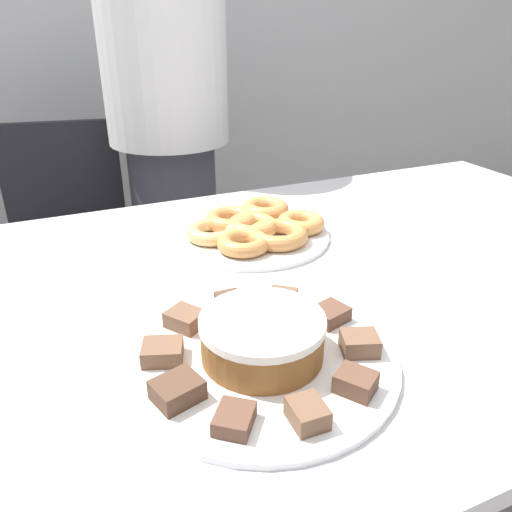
{
  "coord_description": "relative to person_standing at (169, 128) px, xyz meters",
  "views": [
    {
      "loc": [
        -0.32,
        -0.73,
        1.21
      ],
      "look_at": [
        0.0,
        -0.0,
        0.83
      ],
      "focal_mm": 35.0,
      "sensor_mm": 36.0,
      "label": 1
    }
  ],
  "objects": [
    {
      "name": "donut_3",
      "position": [
        0.03,
        -0.74,
        -0.09
      ],
      "size": [
        0.13,
        0.13,
        0.03
      ],
      "color": "#C68447",
      "rests_on": "plate_donuts"
    },
    {
      "name": "office_chair_left",
      "position": [
        -0.37,
        0.04,
        -0.46
      ],
      "size": [
        0.51,
        0.51,
        0.89
      ],
      "rotation": [
        0.0,
        0.0,
        -0.17
      ],
      "color": "black",
      "rests_on": "ground_plane"
    },
    {
      "name": "lamington_3",
      "position": [
        -0.15,
        -0.95,
        -0.09
      ],
      "size": [
        0.04,
        0.05,
        0.02
      ],
      "rotation": [
        0.0,
        0.0,
        7.82
      ],
      "color": "#513828",
      "rests_on": "plate_cake"
    },
    {
      "name": "lamington_7",
      "position": [
        -0.24,
        -1.19,
        -0.09
      ],
      "size": [
        0.06,
        0.07,
        0.02
      ],
      "rotation": [
        0.0,
        0.0,
        10.34
      ],
      "color": "brown",
      "rests_on": "plate_cake"
    },
    {
      "name": "plate_donuts",
      "position": [
        0.0,
        -0.68,
        -0.11
      ],
      "size": [
        0.34,
        0.34,
        0.01
      ],
      "color": "white",
      "rests_on": "table"
    },
    {
      "name": "person_standing",
      "position": [
        0.0,
        0.0,
        0.0
      ],
      "size": [
        0.38,
        0.38,
        1.68
      ],
      "color": "#383842",
      "rests_on": "ground_plane"
    },
    {
      "name": "lamington_4",
      "position": [
        -0.24,
        -0.97,
        -0.09
      ],
      "size": [
        0.07,
        0.07,
        0.03
      ],
      "rotation": [
        0.0,
        0.0,
        8.45
      ],
      "color": "brown",
      "rests_on": "plate_cake"
    },
    {
      "name": "lamington_8",
      "position": [
        -0.16,
        -1.22,
        -0.09
      ],
      "size": [
        0.04,
        0.05,
        0.03
      ],
      "rotation": [
        0.0,
        0.0,
        10.96
      ],
      "color": "brown",
      "rests_on": "plate_cake"
    },
    {
      "name": "donut_6",
      "position": [
        -0.03,
        -0.63,
        -0.09
      ],
      "size": [
        0.12,
        0.12,
        0.03
      ],
      "color": "#C68447",
      "rests_on": "plate_donuts"
    },
    {
      "name": "donut_1",
      "position": [
        -0.09,
        -0.67,
        -0.09
      ],
      "size": [
        0.11,
        0.11,
        0.03
      ],
      "color": "#E5AD66",
      "rests_on": "plate_donuts"
    },
    {
      "name": "lamington_0",
      "position": [
        -0.03,
        -1.13,
        -0.09
      ],
      "size": [
        0.06,
        0.06,
        0.03
      ],
      "rotation": [
        0.0,
        0.0,
        5.94
      ],
      "color": "brown",
      "rests_on": "plate_cake"
    },
    {
      "name": "frosted_cake",
      "position": [
        -0.16,
        -1.09,
        -0.07
      ],
      "size": [
        0.17,
        0.17,
        0.06
      ],
      "color": "brown",
      "rests_on": "plate_cake"
    },
    {
      "name": "donut_5",
      "position": [
        0.07,
        -0.6,
        -0.09
      ],
      "size": [
        0.11,
        0.11,
        0.04
      ],
      "color": "#C68447",
      "rests_on": "plate_donuts"
    },
    {
      "name": "lamington_5",
      "position": [
        -0.29,
        -1.04,
        -0.09
      ],
      "size": [
        0.07,
        0.06,
        0.02
      ],
      "rotation": [
        0.0,
        0.0,
        9.08
      ],
      "color": "brown",
      "rests_on": "plate_cake"
    },
    {
      "name": "plate_cake",
      "position": [
        -0.16,
        -1.09,
        -0.11
      ],
      "size": [
        0.38,
        0.38,
        0.01
      ],
      "color": "white",
      "rests_on": "table"
    },
    {
      "name": "donut_2",
      "position": [
        -0.05,
        -0.75,
        -0.09
      ],
      "size": [
        0.11,
        0.11,
        0.03
      ],
      "color": "#C68447",
      "rests_on": "plate_donuts"
    },
    {
      "name": "table",
      "position": [
        -0.08,
        -0.88,
        -0.19
      ],
      "size": [
        1.97,
        1.01,
        0.77
      ],
      "color": "silver",
      "rests_on": "ground_plane"
    },
    {
      "name": "donut_0",
      "position": [
        0.0,
        -0.68,
        -0.09
      ],
      "size": [
        0.11,
        0.11,
        0.03
      ],
      "color": "#D18E4C",
      "rests_on": "plate_donuts"
    },
    {
      "name": "lamington_2",
      "position": [
        -0.07,
        -0.98,
        -0.09
      ],
      "size": [
        0.07,
        0.07,
        0.02
      ],
      "rotation": [
        0.0,
        0.0,
        7.19
      ],
      "color": "brown",
      "rests_on": "plate_cake"
    },
    {
      "name": "lamington_9",
      "position": [
        -0.08,
        -1.2,
        -0.09
      ],
      "size": [
        0.06,
        0.06,
        0.03
      ],
      "rotation": [
        0.0,
        0.0,
        11.59
      ],
      "color": "brown",
      "rests_on": "plate_cake"
    },
    {
      "name": "lamington_6",
      "position": [
        -0.29,
        -1.12,
        -0.09
      ],
      "size": [
        0.07,
        0.06,
        0.03
      ],
      "rotation": [
        0.0,
        0.0,
        9.71
      ],
      "color": "#513828",
      "rests_on": "plate_cake"
    },
    {
      "name": "donut_4",
      "position": [
        0.11,
        -0.7,
        -0.09
      ],
      "size": [
        0.11,
        0.11,
        0.03
      ],
      "color": "#D18E4C",
      "rests_on": "plate_donuts"
    },
    {
      "name": "lamington_1",
      "position": [
        -0.03,
        -1.05,
        -0.09
      ],
      "size": [
        0.06,
        0.06,
        0.02
      ],
      "rotation": [
        0.0,
        0.0,
        6.57
      ],
      "color": "brown",
      "rests_on": "plate_cake"
    }
  ]
}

